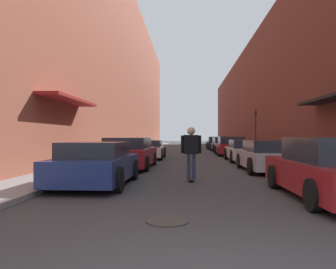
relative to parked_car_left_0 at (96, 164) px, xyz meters
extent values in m
plane|color=#38383A|center=(2.97, 18.22, -0.60)|extent=(136.37, 136.37, 0.00)
cube|color=gray|center=(-1.85, 24.41, -0.54)|extent=(1.80, 61.99, 0.12)
cube|color=gray|center=(7.78, 24.41, -0.54)|extent=(1.80, 61.99, 0.12)
cube|color=brown|center=(-4.75, 24.41, 7.27)|extent=(4.00, 61.99, 15.74)
cube|color=maroon|center=(-2.35, 4.27, 2.30)|extent=(1.00, 4.80, 0.12)
cube|color=brown|center=(10.68, 24.41, 4.75)|extent=(4.00, 61.99, 10.70)
cube|color=black|center=(8.28, 4.27, 2.30)|extent=(1.00, 4.80, 0.12)
cube|color=navy|center=(0.00, 0.04, -0.11)|extent=(1.82, 3.93, 0.63)
cube|color=#232833|center=(0.00, -0.15, 0.42)|extent=(1.59, 2.05, 0.42)
cylinder|color=black|center=(-0.88, 1.26, -0.28)|extent=(0.18, 0.64, 0.64)
cylinder|color=black|center=(0.88, 1.26, -0.28)|extent=(0.18, 0.64, 0.64)
cylinder|color=black|center=(-0.88, -1.17, -0.28)|extent=(0.18, 0.64, 0.64)
cylinder|color=black|center=(0.88, -1.17, -0.28)|extent=(0.18, 0.64, 0.64)
cube|color=maroon|center=(0.03, 5.18, -0.09)|extent=(1.98, 4.82, 0.69)
cube|color=#232833|center=(0.03, 4.94, 0.49)|extent=(1.72, 2.51, 0.47)
cylinder|color=black|center=(-0.91, 6.67, -0.30)|extent=(0.18, 0.60, 0.60)
cylinder|color=black|center=(0.97, 6.67, -0.30)|extent=(0.18, 0.60, 0.60)
cylinder|color=black|center=(-0.91, 3.70, -0.30)|extent=(0.18, 0.60, 0.60)
cylinder|color=black|center=(0.97, 3.70, -0.30)|extent=(0.18, 0.60, 0.60)
cube|color=silver|center=(0.21, 11.13, -0.14)|extent=(1.83, 4.48, 0.56)
cube|color=#232833|center=(0.21, 10.91, 0.34)|extent=(1.58, 2.34, 0.40)
cylinder|color=black|center=(-0.64, 12.51, -0.27)|extent=(0.18, 0.67, 0.67)
cylinder|color=black|center=(1.07, 12.51, -0.27)|extent=(0.18, 0.67, 0.67)
cylinder|color=black|center=(-0.64, 9.75, -0.27)|extent=(0.18, 0.67, 0.67)
cylinder|color=black|center=(1.07, 9.75, -0.27)|extent=(0.18, 0.67, 0.67)
cube|color=maroon|center=(5.74, -1.60, -0.10)|extent=(1.78, 4.43, 0.65)
cube|color=#232833|center=(5.74, -1.82, 0.49)|extent=(1.56, 2.30, 0.55)
cylinder|color=black|center=(4.88, -0.23, -0.29)|extent=(0.18, 0.62, 0.62)
cylinder|color=black|center=(4.88, -2.97, -0.29)|extent=(0.18, 0.62, 0.62)
cube|color=#B7B7BC|center=(5.77, 4.03, -0.12)|extent=(1.94, 4.06, 0.61)
cube|color=#232833|center=(5.77, 3.83, 0.41)|extent=(1.67, 2.12, 0.45)
cylinder|color=black|center=(4.86, 5.28, -0.28)|extent=(0.18, 0.64, 0.64)
cylinder|color=black|center=(6.68, 5.28, -0.28)|extent=(0.18, 0.64, 0.64)
cylinder|color=black|center=(4.86, 2.79, -0.28)|extent=(0.18, 0.64, 0.64)
cylinder|color=black|center=(6.68, 2.79, -0.28)|extent=(0.18, 0.64, 0.64)
cube|color=silver|center=(5.82, 9.29, -0.13)|extent=(1.89, 4.35, 0.56)
cube|color=#232833|center=(5.82, 9.08, 0.37)|extent=(1.65, 2.27, 0.45)
cylinder|color=black|center=(4.91, 10.64, -0.26)|extent=(0.18, 0.68, 0.68)
cylinder|color=black|center=(6.72, 10.64, -0.26)|extent=(0.18, 0.68, 0.68)
cylinder|color=black|center=(4.91, 7.95, -0.26)|extent=(0.18, 0.68, 0.68)
cylinder|color=black|center=(6.72, 7.95, -0.26)|extent=(0.18, 0.68, 0.68)
cube|color=maroon|center=(5.76, 14.98, -0.08)|extent=(2.03, 4.44, 0.68)
cube|color=#232833|center=(5.76, 14.76, 0.52)|extent=(1.76, 2.32, 0.50)
cylinder|color=black|center=(4.81, 16.34, -0.27)|extent=(0.18, 0.67, 0.67)
cylinder|color=black|center=(6.71, 16.34, -0.27)|extent=(0.18, 0.67, 0.67)
cylinder|color=black|center=(4.81, 13.61, -0.27)|extent=(0.18, 0.67, 0.67)
cylinder|color=black|center=(6.71, 13.61, -0.27)|extent=(0.18, 0.67, 0.67)
cube|color=navy|center=(5.85, 20.83, -0.12)|extent=(2.00, 4.64, 0.58)
cube|color=#232833|center=(5.85, 20.60, 0.43)|extent=(1.73, 2.43, 0.52)
cylinder|color=black|center=(4.90, 22.26, -0.25)|extent=(0.18, 0.69, 0.69)
cylinder|color=black|center=(6.79, 22.26, -0.25)|extent=(0.18, 0.69, 0.69)
cylinder|color=black|center=(4.90, 19.41, -0.25)|extent=(0.18, 0.69, 0.69)
cylinder|color=black|center=(6.79, 19.41, -0.25)|extent=(0.18, 0.69, 0.69)
cube|color=black|center=(5.73, 26.35, -0.07)|extent=(1.91, 4.37, 0.68)
cube|color=#232833|center=(5.73, 26.13, 0.51)|extent=(1.66, 2.28, 0.47)
cylinder|color=black|center=(4.82, 27.69, -0.25)|extent=(0.18, 0.70, 0.70)
cylinder|color=black|center=(6.64, 27.69, -0.25)|extent=(0.18, 0.70, 0.70)
cylinder|color=black|center=(4.82, 25.00, -0.25)|extent=(0.18, 0.70, 0.70)
cylinder|color=black|center=(6.64, 25.00, -0.25)|extent=(0.18, 0.70, 0.70)
cube|color=black|center=(2.70, 1.09, -0.54)|extent=(0.20, 0.78, 0.02)
cylinder|color=beige|center=(2.62, 1.34, -0.57)|extent=(0.03, 0.06, 0.06)
cylinder|color=beige|center=(2.77, 1.34, -0.57)|extent=(0.03, 0.06, 0.06)
cylinder|color=beige|center=(2.62, 0.84, -0.57)|extent=(0.03, 0.06, 0.06)
cylinder|color=beige|center=(2.77, 0.84, -0.57)|extent=(0.03, 0.06, 0.06)
cylinder|color=#2D3351|center=(2.61, 1.09, -0.14)|extent=(0.11, 0.11, 0.77)
cylinder|color=#2D3351|center=(2.78, 1.09, -0.14)|extent=(0.11, 0.11, 0.77)
cube|color=black|center=(2.70, 1.09, 0.54)|extent=(0.46, 0.21, 0.59)
sphere|color=beige|center=(2.70, 1.09, 0.96)|extent=(0.25, 0.25, 0.25)
cylinder|color=black|center=(2.42, 1.09, 0.54)|extent=(0.09, 0.09, 0.56)
cylinder|color=black|center=(2.97, 1.09, 0.54)|extent=(0.09, 0.09, 0.56)
cylinder|color=#332D28|center=(2.24, -3.80, -0.59)|extent=(0.70, 0.70, 0.02)
cylinder|color=#2D2D2D|center=(7.68, 15.54, 1.14)|extent=(0.10, 0.10, 3.24)
cube|color=#332D0F|center=(7.68, 15.54, 2.54)|extent=(0.16, 0.16, 0.45)
sphere|color=red|center=(7.68, 15.45, 2.65)|extent=(0.11, 0.11, 0.11)
camera|label=1|loc=(2.55, -9.13, 0.79)|focal=35.00mm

